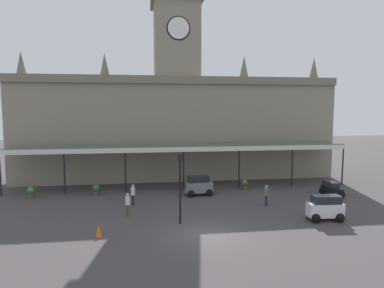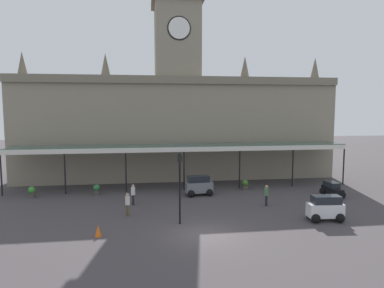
{
  "view_description": "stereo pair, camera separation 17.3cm",
  "coord_description": "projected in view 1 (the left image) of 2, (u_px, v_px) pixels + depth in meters",
  "views": [
    {
      "loc": [
        -3.79,
        -20.04,
        7.75
      ],
      "look_at": [
        0.0,
        6.2,
        5.0
      ],
      "focal_mm": 31.93,
      "sensor_mm": 36.0,
      "label": 1
    },
    {
      "loc": [
        -3.62,
        -20.06,
        7.75
      ],
      "look_at": [
        0.0,
        6.2,
        5.0
      ],
      "focal_mm": 31.93,
      "sensor_mm": 36.0,
      "label": 2
    }
  ],
  "objects": [
    {
      "name": "ground_plane",
      "position": [
        206.0,
        235.0,
        21.06
      ],
      "size": [
        140.0,
        140.0,
        0.0
      ],
      "primitive_type": "plane",
      "color": "#433D3F"
    },
    {
      "name": "station_building",
      "position": [
        177.0,
        120.0,
        38.48
      ],
      "size": [
        34.56,
        6.25,
        20.02
      ],
      "color": "gray",
      "rests_on": "ground"
    },
    {
      "name": "entrance_canopy",
      "position": [
        182.0,
        147.0,
        33.46
      ],
      "size": [
        32.81,
        3.26,
        4.2
      ],
      "color": "#38564C",
      "rests_on": "ground"
    },
    {
      "name": "car_black_estate",
      "position": [
        332.0,
        190.0,
        30.36
      ],
      "size": [
        1.55,
        2.26,
        1.27
      ],
      "color": "black",
      "rests_on": "ground"
    },
    {
      "name": "car_grey_van",
      "position": [
        199.0,
        186.0,
        30.55
      ],
      "size": [
        2.49,
        1.76,
        1.77
      ],
      "color": "slate",
      "rests_on": "ground"
    },
    {
      "name": "car_white_van",
      "position": [
        325.0,
        209.0,
        23.68
      ],
      "size": [
        2.47,
        1.72,
        1.77
      ],
      "color": "silver",
      "rests_on": "ground"
    },
    {
      "name": "pedestrian_near_entrance",
      "position": [
        133.0,
        194.0,
        27.49
      ],
      "size": [
        0.34,
        0.39,
        1.67
      ],
      "color": "black",
      "rests_on": "ground"
    },
    {
      "name": "pedestrian_crossing_forecourt",
      "position": [
        266.0,
        194.0,
        27.32
      ],
      "size": [
        0.34,
        0.37,
        1.67
      ],
      "color": "black",
      "rests_on": "ground"
    },
    {
      "name": "pedestrian_beside_cars",
      "position": [
        128.0,
        204.0,
        24.66
      ],
      "size": [
        0.34,
        0.35,
        1.67
      ],
      "color": "brown",
      "rests_on": "ground"
    },
    {
      "name": "victorian_lamppost",
      "position": [
        180.0,
        180.0,
        22.75
      ],
      "size": [
        0.3,
        0.3,
        4.83
      ],
      "color": "black",
      "rests_on": "ground"
    },
    {
      "name": "traffic_cone",
      "position": [
        99.0,
        231.0,
        20.69
      ],
      "size": [
        0.4,
        0.4,
        0.71
      ],
      "primitive_type": "cone",
      "color": "orange",
      "rests_on": "ground"
    },
    {
      "name": "planter_forecourt_centre",
      "position": [
        31.0,
        192.0,
        29.72
      ],
      "size": [
        0.6,
        0.6,
        0.96
      ],
      "color": "#47423D",
      "rests_on": "ground"
    },
    {
      "name": "planter_near_kerb",
      "position": [
        96.0,
        190.0,
        30.64
      ],
      "size": [
        0.6,
        0.6,
        0.96
      ],
      "color": "#47423D",
      "rests_on": "ground"
    },
    {
      "name": "planter_by_canopy",
      "position": [
        245.0,
        185.0,
        32.7
      ],
      "size": [
        0.6,
        0.6,
        0.96
      ],
      "color": "#47423D",
      "rests_on": "ground"
    }
  ]
}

